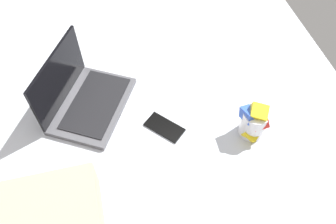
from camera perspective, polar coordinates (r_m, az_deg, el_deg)
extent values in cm
cube|color=#B7BCC6|center=(142.53, -0.19, 0.81)|extent=(180.00, 140.00, 18.00)
cube|color=#4C4C51|center=(133.71, -12.27, 1.16)|extent=(40.09, 36.46, 2.00)
cube|color=black|center=(132.22, -11.78, 1.33)|extent=(33.62, 29.26, 0.40)
cube|color=black|center=(129.76, -17.55, 5.32)|extent=(29.04, 17.43, 21.00)
cylinder|color=silver|center=(124.00, 13.86, -1.74)|extent=(9.00, 9.00, 11.00)
cube|color=yellow|center=(124.71, 13.62, -3.19)|extent=(7.96, 7.54, 6.09)
cube|color=red|center=(124.60, 13.85, -1.90)|extent=(6.88, 7.56, 5.17)
cube|color=#268C33|center=(123.44, 13.32, -1.07)|extent=(5.04, 6.04, 3.36)
cube|color=red|center=(121.52, 14.73, -1.38)|extent=(6.57, 6.43, 6.24)
cube|color=blue|center=(120.33, 13.49, -0.30)|extent=(7.70, 6.97, 6.06)
cube|color=yellow|center=(119.09, 14.64, -0.05)|extent=(8.16, 7.51, 6.14)
cube|color=black|center=(125.51, -0.58, -2.51)|extent=(14.95, 14.42, 0.80)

